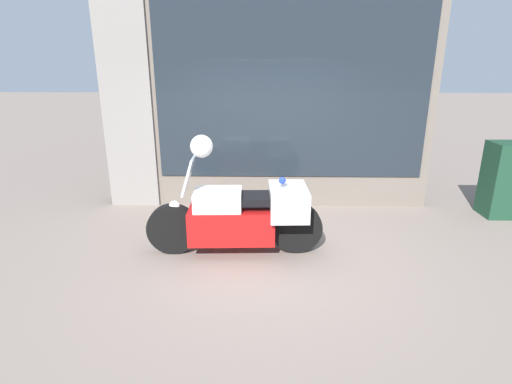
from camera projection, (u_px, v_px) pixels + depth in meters
The scene contains 6 objects.
ground_plane at pixel (268, 250), 5.42m from camera, with size 60.00×60.00×0.00m, color gray.
shop_building at pixel (246, 84), 6.68m from camera, with size 5.55×0.55×4.17m.
window_display at pixel (287, 178), 7.21m from camera, with size 4.26×0.30×1.79m.
paramedic_motorcycle at pixel (245, 215), 5.23m from camera, with size 2.32×0.75×1.30m.
utility_cabinet at pixel (511, 180), 6.49m from camera, with size 0.78×0.51×1.23m, color #193D28.
white_helmet at pixel (202, 146), 4.93m from camera, with size 0.28×0.28×0.28m, color white.
Camera 1 is at (-0.06, -4.92, 2.43)m, focal length 28.00 mm.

